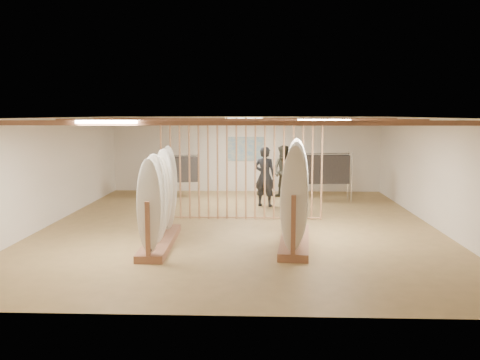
{
  "coord_description": "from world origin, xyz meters",
  "views": [
    {
      "loc": [
        0.5,
        -13.0,
        2.89
      ],
      "look_at": [
        0.0,
        0.0,
        1.2
      ],
      "focal_mm": 38.0,
      "sensor_mm": 36.0,
      "label": 1
    }
  ],
  "objects_px": {
    "clothing_rack_a": "(178,169)",
    "shopper_b": "(285,168)",
    "clothing_rack_b": "(327,169)",
    "shopper_a": "(265,172)",
    "rack_right": "(295,211)",
    "rack_left": "(160,214)"
  },
  "relations": [
    {
      "from": "rack_right",
      "to": "clothing_rack_a",
      "type": "relative_size",
      "value": 1.84
    },
    {
      "from": "clothing_rack_a",
      "to": "clothing_rack_b",
      "type": "height_order",
      "value": "clothing_rack_b"
    },
    {
      "from": "shopper_a",
      "to": "rack_right",
      "type": "bearing_deg",
      "value": 116.75
    },
    {
      "from": "shopper_b",
      "to": "clothing_rack_b",
      "type": "bearing_deg",
      "value": 8.83
    },
    {
      "from": "clothing_rack_a",
      "to": "shopper_a",
      "type": "relative_size",
      "value": 0.71
    },
    {
      "from": "clothing_rack_a",
      "to": "shopper_a",
      "type": "bearing_deg",
      "value": -39.51
    },
    {
      "from": "clothing_rack_b",
      "to": "shopper_a",
      "type": "distance_m",
      "value": 2.28
    },
    {
      "from": "rack_right",
      "to": "clothing_rack_a",
      "type": "height_order",
      "value": "rack_right"
    },
    {
      "from": "rack_left",
      "to": "clothing_rack_b",
      "type": "relative_size",
      "value": 1.77
    },
    {
      "from": "rack_left",
      "to": "clothing_rack_a",
      "type": "height_order",
      "value": "rack_left"
    },
    {
      "from": "clothing_rack_a",
      "to": "shopper_b",
      "type": "xyz_separation_m",
      "value": [
        3.69,
        0.08,
        0.04
      ]
    },
    {
      "from": "clothing_rack_b",
      "to": "shopper_a",
      "type": "xyz_separation_m",
      "value": [
        -2.07,
        -0.96,
        -0.0
      ]
    },
    {
      "from": "rack_left",
      "to": "clothing_rack_b",
      "type": "bearing_deg",
      "value": 51.11
    },
    {
      "from": "rack_right",
      "to": "clothing_rack_a",
      "type": "bearing_deg",
      "value": 125.16
    },
    {
      "from": "shopper_a",
      "to": "shopper_b",
      "type": "distance_m",
      "value": 1.72
    },
    {
      "from": "rack_right",
      "to": "clothing_rack_b",
      "type": "xyz_separation_m",
      "value": [
        1.45,
        5.79,
        0.31
      ]
    },
    {
      "from": "rack_left",
      "to": "clothing_rack_b",
      "type": "distance_m",
      "value": 7.38
    },
    {
      "from": "rack_right",
      "to": "clothing_rack_b",
      "type": "height_order",
      "value": "rack_right"
    },
    {
      "from": "rack_left",
      "to": "clothing_rack_b",
      "type": "xyz_separation_m",
      "value": [
        4.44,
        5.88,
        0.38
      ]
    },
    {
      "from": "rack_left",
      "to": "shopper_b",
      "type": "height_order",
      "value": "shopper_b"
    },
    {
      "from": "clothing_rack_a",
      "to": "clothing_rack_b",
      "type": "relative_size",
      "value": 0.92
    },
    {
      "from": "rack_left",
      "to": "rack_right",
      "type": "relative_size",
      "value": 1.04
    }
  ]
}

